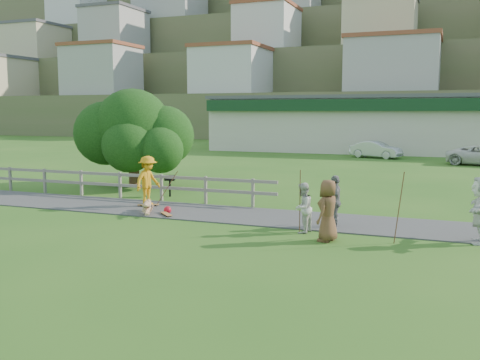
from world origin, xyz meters
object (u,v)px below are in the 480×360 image
(skater_fallen, at_px, (148,206))
(bbq, at_px, (170,186))
(car_silver, at_px, (376,150))
(skater_rider, at_px, (148,183))
(tree, at_px, (134,150))
(spectator_a, at_px, (303,208))
(spectator_b, at_px, (335,201))
(spectator_c, at_px, (328,211))

(skater_fallen, relative_size, bbq, 1.69)
(skater_fallen, distance_m, car_silver, 27.27)
(skater_fallen, bearing_deg, car_silver, 52.98)
(skater_rider, bearing_deg, bbq, 22.69)
(skater_fallen, relative_size, tree, 0.26)
(skater_rider, bearing_deg, spectator_a, -95.29)
(car_silver, distance_m, tree, 22.64)
(spectator_b, bearing_deg, spectator_c, -8.16)
(spectator_a, xyz_separation_m, bbq, (-7.11, 4.72, -0.30))
(skater_rider, bearing_deg, skater_fallen, -137.13)
(car_silver, xyz_separation_m, bbq, (-5.88, -23.01, -0.20))
(car_silver, xyz_separation_m, tree, (-9.14, -20.68, 1.12))
(spectator_c, xyz_separation_m, bbq, (-8.04, 5.50, -0.42))
(skater_rider, relative_size, skater_fallen, 1.20)
(car_silver, bearing_deg, skater_rider, -174.28)
(skater_fallen, distance_m, spectator_c, 7.05)
(tree, distance_m, bbq, 4.22)
(spectator_b, relative_size, spectator_c, 0.95)
(spectator_a, height_order, tree, tree)
(skater_fallen, bearing_deg, bbq, 80.26)
(skater_rider, relative_size, spectator_c, 1.06)
(skater_fallen, xyz_separation_m, spectator_a, (5.90, -0.86, 0.48))
(car_silver, relative_size, bbq, 4.35)
(spectator_a, height_order, spectator_b, spectator_b)
(spectator_b, xyz_separation_m, spectator_c, (0.18, -1.91, 0.05))
(tree, bearing_deg, bbq, -35.48)
(spectator_b, height_order, bbq, spectator_b)
(bbq, bearing_deg, car_silver, 57.19)
(skater_rider, xyz_separation_m, skater_fallen, (0.75, -1.28, -0.65))
(spectator_b, bearing_deg, car_silver, 170.83)
(skater_rider, distance_m, spectator_a, 6.98)
(spectator_c, height_order, car_silver, spectator_c)
(skater_fallen, bearing_deg, spectator_b, -24.92)
(skater_rider, distance_m, tree, 6.22)
(spectator_c, bearing_deg, skater_fallen, -89.70)
(spectator_b, distance_m, bbq, 8.66)
(skater_fallen, xyz_separation_m, bbq, (-1.21, 3.86, 0.18))
(spectator_a, bearing_deg, tree, -113.59)
(tree, bearing_deg, spectator_b, -28.02)
(spectator_b, bearing_deg, skater_rider, -111.27)
(skater_rider, height_order, tree, tree)
(spectator_b, bearing_deg, spectator_a, -47.59)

